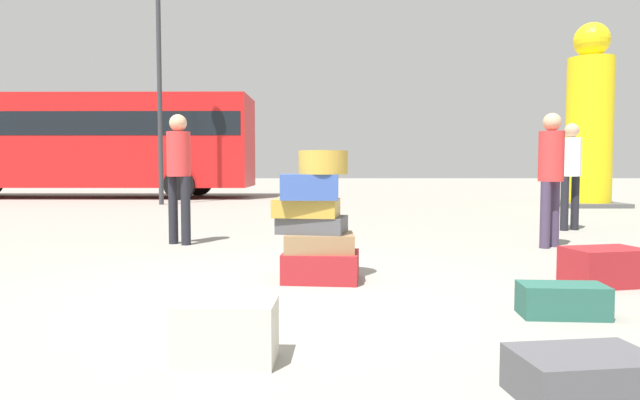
{
  "coord_description": "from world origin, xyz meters",
  "views": [
    {
      "loc": [
        0.28,
        -4.39,
        1.01
      ],
      "look_at": [
        0.31,
        1.92,
        0.63
      ],
      "focal_mm": 31.77,
      "sensor_mm": 36.0,
      "label": 1
    }
  ],
  "objects_px": {
    "suitcase_maroon_white_trunk": "(605,267)",
    "suitcase_teal_right_side": "(562,300)",
    "lamp_post": "(159,33)",
    "yellow_dummy_statue": "(589,125)",
    "suitcase_cream_upright_blue": "(226,332)",
    "person_bearded_onlooker": "(551,168)",
    "suitcase_tower": "(316,224)",
    "person_tourist_with_camera": "(571,167)",
    "parked_bus": "(76,139)",
    "person_passerby_in_red": "(179,167)",
    "suitcase_charcoal_left_side": "(583,376)"
  },
  "relations": [
    {
      "from": "person_tourist_with_camera",
      "to": "yellow_dummy_statue",
      "type": "height_order",
      "value": "yellow_dummy_statue"
    },
    {
      "from": "suitcase_teal_right_side",
      "to": "yellow_dummy_statue",
      "type": "distance_m",
      "value": 11.57
    },
    {
      "from": "person_passerby_in_red",
      "to": "parked_bus",
      "type": "xyz_separation_m",
      "value": [
        -5.79,
        10.64,
        0.84
      ]
    },
    {
      "from": "suitcase_charcoal_left_side",
      "to": "person_bearded_onlooker",
      "type": "relative_size",
      "value": 0.35
    },
    {
      "from": "person_bearded_onlooker",
      "to": "yellow_dummy_statue",
      "type": "distance_m",
      "value": 8.08
    },
    {
      "from": "suitcase_cream_upright_blue",
      "to": "suitcase_charcoal_left_side",
      "type": "xyz_separation_m",
      "value": [
        1.62,
        -0.48,
        -0.06
      ]
    },
    {
      "from": "person_tourist_with_camera",
      "to": "parked_bus",
      "type": "bearing_deg",
      "value": -61.47
    },
    {
      "from": "suitcase_maroon_white_trunk",
      "to": "yellow_dummy_statue",
      "type": "relative_size",
      "value": 0.14
    },
    {
      "from": "suitcase_cream_upright_blue",
      "to": "person_bearded_onlooker",
      "type": "bearing_deg",
      "value": 53.67
    },
    {
      "from": "person_bearded_onlooker",
      "to": "lamp_post",
      "type": "relative_size",
      "value": 0.24
    },
    {
      "from": "suitcase_teal_right_side",
      "to": "yellow_dummy_statue",
      "type": "height_order",
      "value": "yellow_dummy_statue"
    },
    {
      "from": "suitcase_charcoal_left_side",
      "to": "yellow_dummy_statue",
      "type": "height_order",
      "value": "yellow_dummy_statue"
    },
    {
      "from": "person_tourist_with_camera",
      "to": "person_passerby_in_red",
      "type": "height_order",
      "value": "person_tourist_with_camera"
    },
    {
      "from": "lamp_post",
      "to": "suitcase_tower",
      "type": "bearing_deg",
      "value": -67.52
    },
    {
      "from": "person_bearded_onlooker",
      "to": "person_tourist_with_camera",
      "type": "bearing_deg",
      "value": -159.49
    },
    {
      "from": "person_bearded_onlooker",
      "to": "person_passerby_in_red",
      "type": "xyz_separation_m",
      "value": [
        -4.63,
        0.3,
        0.01
      ]
    },
    {
      "from": "lamp_post",
      "to": "suitcase_maroon_white_trunk",
      "type": "bearing_deg",
      "value": -56.95
    },
    {
      "from": "lamp_post",
      "to": "person_tourist_with_camera",
      "type": "bearing_deg",
      "value": -36.39
    },
    {
      "from": "suitcase_tower",
      "to": "suitcase_charcoal_left_side",
      "type": "xyz_separation_m",
      "value": [
        1.16,
        -2.54,
        -0.4
      ]
    },
    {
      "from": "suitcase_cream_upright_blue",
      "to": "person_tourist_with_camera",
      "type": "xyz_separation_m",
      "value": [
        4.41,
        5.9,
        0.84
      ]
    },
    {
      "from": "person_tourist_with_camera",
      "to": "yellow_dummy_statue",
      "type": "bearing_deg",
      "value": -141.15
    },
    {
      "from": "suitcase_tower",
      "to": "lamp_post",
      "type": "bearing_deg",
      "value": 112.48
    },
    {
      "from": "suitcase_cream_upright_blue",
      "to": "suitcase_maroon_white_trunk",
      "type": "relative_size",
      "value": 0.81
    },
    {
      "from": "suitcase_cream_upright_blue",
      "to": "yellow_dummy_statue",
      "type": "relative_size",
      "value": 0.11
    },
    {
      "from": "suitcase_maroon_white_trunk",
      "to": "parked_bus",
      "type": "distance_m",
      "value": 16.6
    },
    {
      "from": "suitcase_maroon_white_trunk",
      "to": "person_tourist_with_camera",
      "type": "relative_size",
      "value": 0.38
    },
    {
      "from": "suitcase_tower",
      "to": "yellow_dummy_statue",
      "type": "relative_size",
      "value": 0.25
    },
    {
      "from": "yellow_dummy_statue",
      "to": "suitcase_teal_right_side",
      "type": "bearing_deg",
      "value": -116.36
    },
    {
      "from": "suitcase_charcoal_left_side",
      "to": "person_tourist_with_camera",
      "type": "distance_m",
      "value": 7.02
    },
    {
      "from": "suitcase_teal_right_side",
      "to": "person_passerby_in_red",
      "type": "xyz_separation_m",
      "value": [
        -3.41,
        3.5,
        0.89
      ]
    },
    {
      "from": "yellow_dummy_statue",
      "to": "parked_bus",
      "type": "bearing_deg",
      "value": 164.66
    },
    {
      "from": "suitcase_cream_upright_blue",
      "to": "person_bearded_onlooker",
      "type": "relative_size",
      "value": 0.31
    },
    {
      "from": "suitcase_charcoal_left_side",
      "to": "person_passerby_in_red",
      "type": "relative_size",
      "value": 0.35
    },
    {
      "from": "suitcase_maroon_white_trunk",
      "to": "yellow_dummy_statue",
      "type": "distance_m",
      "value": 10.35
    },
    {
      "from": "person_passerby_in_red",
      "to": "parked_bus",
      "type": "distance_m",
      "value": 12.14
    },
    {
      "from": "person_tourist_with_camera",
      "to": "parked_bus",
      "type": "xyz_separation_m",
      "value": [
        -11.5,
        9.11,
        0.84
      ]
    },
    {
      "from": "suitcase_teal_right_side",
      "to": "lamp_post",
      "type": "height_order",
      "value": "lamp_post"
    },
    {
      "from": "suitcase_tower",
      "to": "yellow_dummy_statue",
      "type": "xyz_separation_m",
      "value": [
        6.72,
        9.03,
        1.5
      ]
    },
    {
      "from": "suitcase_cream_upright_blue",
      "to": "person_passerby_in_red",
      "type": "bearing_deg",
      "value": 109.63
    },
    {
      "from": "person_tourist_with_camera",
      "to": "person_passerby_in_red",
      "type": "relative_size",
      "value": 1.0
    },
    {
      "from": "yellow_dummy_statue",
      "to": "person_tourist_with_camera",
      "type": "bearing_deg",
      "value": -118.06
    },
    {
      "from": "suitcase_teal_right_side",
      "to": "parked_bus",
      "type": "relative_size",
      "value": 0.05
    },
    {
      "from": "suitcase_charcoal_left_side",
      "to": "suitcase_maroon_white_trunk",
      "type": "bearing_deg",
      "value": 53.96
    },
    {
      "from": "person_passerby_in_red",
      "to": "suitcase_maroon_white_trunk",
      "type": "bearing_deg",
      "value": 0.38
    },
    {
      "from": "suitcase_charcoal_left_side",
      "to": "person_bearded_onlooker",
      "type": "height_order",
      "value": "person_bearded_onlooker"
    },
    {
      "from": "suitcase_tower",
      "to": "lamp_post",
      "type": "height_order",
      "value": "lamp_post"
    },
    {
      "from": "suitcase_charcoal_left_side",
      "to": "lamp_post",
      "type": "distance_m",
      "value": 13.97
    },
    {
      "from": "suitcase_maroon_white_trunk",
      "to": "person_passerby_in_red",
      "type": "distance_m",
      "value": 4.96
    },
    {
      "from": "suitcase_maroon_white_trunk",
      "to": "lamp_post",
      "type": "height_order",
      "value": "lamp_post"
    },
    {
      "from": "suitcase_maroon_white_trunk",
      "to": "suitcase_teal_right_side",
      "type": "bearing_deg",
      "value": -140.68
    }
  ]
}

